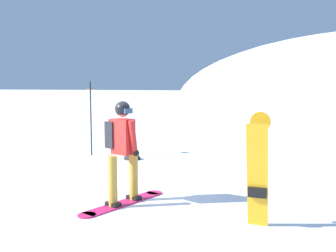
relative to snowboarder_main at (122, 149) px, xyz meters
The scene contains 5 objects.
ground_plane 1.04m from the snowboarder_main, 168.93° to the left, with size 300.00×300.00×0.00m, color white.
snowboarder_main is the anchor object (origin of this frame).
spare_snowboard 2.29m from the snowboarder_main, 10.15° to the right, with size 0.28×0.43×1.62m.
piste_marker_near 4.71m from the snowboarder_main, 127.31° to the left, with size 0.20×0.20×2.12m.
rock_dark 3.98m from the snowboarder_main, 112.84° to the left, with size 0.47×0.40×0.33m.
Camera 1 is at (3.32, -5.72, 1.96)m, focal length 41.06 mm.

